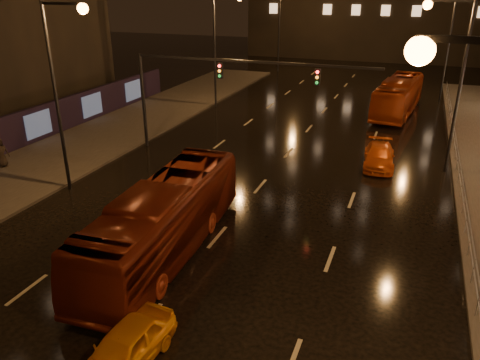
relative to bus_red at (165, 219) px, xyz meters
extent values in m
plane|color=black|center=(1.50, 11.85, -1.52)|extent=(140.00, 140.00, 0.00)
cube|color=#38332D|center=(-12.00, 6.85, -1.44)|extent=(7.00, 70.00, 0.15)
cylinder|color=black|center=(-8.10, 11.85, 1.58)|extent=(0.22, 0.22, 6.20)
cube|color=black|center=(-0.50, 11.85, 4.58)|extent=(15.20, 0.14, 0.14)
cube|color=black|center=(-2.50, 11.85, 3.93)|extent=(0.32, 0.18, 0.95)
cube|color=black|center=(3.50, 11.85, 3.93)|extent=(0.32, 0.18, 0.95)
sphere|color=#FF1E19|center=(-2.50, 11.73, 4.23)|extent=(0.18, 0.18, 0.18)
sphere|color=orange|center=(8.80, -6.15, 7.78)|extent=(0.50, 0.50, 0.50)
cylinder|color=#99999E|center=(11.70, 35.85, -0.87)|extent=(0.04, 0.04, 1.00)
cube|color=#99999E|center=(11.70, 9.85, -0.42)|extent=(0.05, 56.00, 0.05)
cube|color=#99999E|center=(11.70, 9.85, -0.82)|extent=(0.05, 56.00, 0.05)
imported|color=maroon|center=(0.00, 0.00, 0.00)|extent=(3.12, 11.03, 3.04)
imported|color=#952E0E|center=(7.50, 27.08, -0.02)|extent=(3.71, 11.01, 3.01)
imported|color=orange|center=(2.00, -6.01, -0.89)|extent=(1.78, 3.82, 1.26)
imported|color=#D05313|center=(7.28, 13.45, -0.89)|extent=(2.10, 4.45, 1.26)
imported|color=black|center=(-13.88, 4.91, -0.48)|extent=(0.85, 1.02, 1.78)
camera|label=1|loc=(8.82, -14.69, 8.80)|focal=35.00mm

